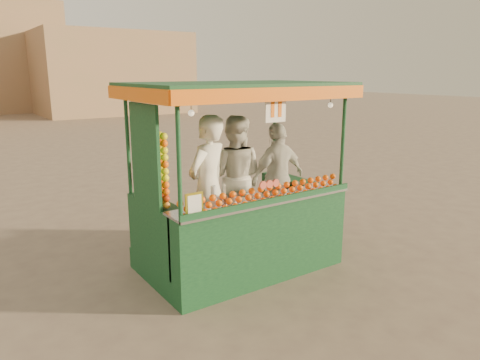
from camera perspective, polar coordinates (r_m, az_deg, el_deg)
ground at (r=6.31m, az=-3.83°, el=-10.66°), size 90.00×90.00×0.00m
building_right at (r=30.62m, az=-15.91°, el=12.90°), size 9.00×6.00×5.00m
juice_cart at (r=5.88m, az=-0.28°, el=-4.14°), size 2.71×1.75×2.46m
vendor_left at (r=5.66m, az=-4.09°, el=-0.80°), size 0.77×0.66×1.79m
vendor_middle at (r=6.36m, az=-0.72°, el=0.48°), size 1.06×1.04×1.72m
vendor_right at (r=6.55m, az=4.82°, el=0.29°), size 0.96×0.44×1.60m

